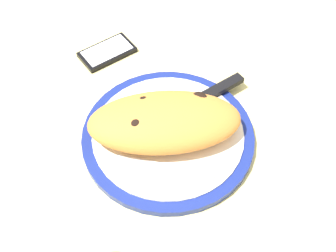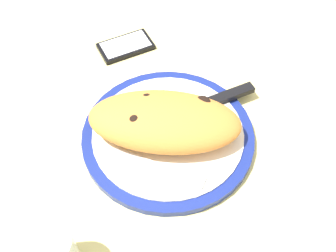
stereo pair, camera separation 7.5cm
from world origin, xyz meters
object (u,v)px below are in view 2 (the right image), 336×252
fork (167,169)px  knife (215,101)px  plate (168,136)px  calzone (165,121)px  smartphone (126,46)px

fork → knife: knife is taller
plate → fork: size_ratio=1.85×
calzone → knife: size_ratio=1.46×
plate → knife: knife is taller
calzone → plate: bearing=-6.9°
calzone → smartphone: calzone is taller
plate → smartphone: 25.44cm
smartphone → calzone: bearing=-56.7°
fork → smartphone: 32.65cm
plate → fork: fork is taller
knife → smartphone: (-21.32, 12.12, -1.71)cm
calzone → smartphone: size_ratio=2.23×
plate → knife: 11.36cm
knife → smartphone: 24.58cm
fork → smartphone: size_ratio=1.32×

